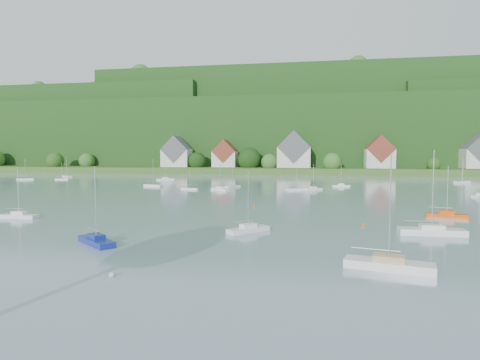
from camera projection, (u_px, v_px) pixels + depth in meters
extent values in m
cube|color=#365821|center=(285.00, 169.00, 212.35)|extent=(600.00, 60.00, 3.00)
cube|color=#153B13|center=(292.00, 139.00, 284.86)|extent=(620.00, 160.00, 40.00)
cube|color=#153B13|center=(85.00, 134.00, 295.65)|extent=(200.00, 120.00, 52.00)
cube|color=#153B13|center=(307.00, 127.00, 277.71)|extent=(240.00, 130.00, 60.00)
sphere|color=#346926|center=(87.00, 161.00, 222.28)|extent=(8.61, 8.61, 8.61)
sphere|color=#214615|center=(55.00, 161.00, 213.46)|extent=(9.03, 9.03, 9.03)
sphere|color=#346926|center=(269.00, 162.00, 197.40)|extent=(8.19, 8.19, 8.19)
sphere|color=#346926|center=(182.00, 163.00, 207.36)|extent=(6.49, 6.49, 6.49)
sphere|color=#346926|center=(381.00, 160.00, 196.16)|extent=(12.16, 12.16, 12.16)
sphere|color=#346926|center=(332.00, 162.00, 188.39)|extent=(8.73, 8.73, 8.73)
sphere|color=black|center=(197.00, 161.00, 205.70)|extent=(9.32, 9.32, 9.32)
sphere|color=#214615|center=(434.00, 164.00, 182.45)|extent=(6.24, 6.24, 6.24)
sphere|color=black|center=(474.00, 162.00, 191.33)|extent=(8.16, 8.16, 8.16)
sphere|color=black|center=(249.00, 160.00, 201.51)|extent=(11.92, 11.92, 11.92)
sphere|color=#346926|center=(100.00, 88.00, 257.71)|extent=(10.52, 10.52, 10.52)
sphere|color=#214615|center=(172.00, 94.00, 285.62)|extent=(10.29, 10.29, 10.29)
sphere|color=black|center=(32.00, 97.00, 298.83)|extent=(10.31, 10.31, 10.31)
sphere|color=black|center=(27.00, 92.00, 272.00)|extent=(8.14, 8.14, 8.14)
sphere|color=#346926|center=(52.00, 98.00, 301.16)|extent=(7.15, 7.15, 7.15)
sphere|color=black|center=(189.00, 92.00, 271.33)|extent=(7.18, 7.18, 7.18)
sphere|color=#346926|center=(39.00, 88.00, 257.57)|extent=(8.89, 8.89, 8.89)
sphere|color=black|center=(25.00, 96.00, 295.35)|extent=(9.97, 9.97, 9.97)
sphere|color=#214615|center=(354.00, 74.00, 255.81)|extent=(12.83, 12.83, 12.83)
sphere|color=#346926|center=(227.00, 75.00, 256.89)|extent=(8.18, 8.18, 8.18)
sphere|color=#214615|center=(294.00, 82.00, 286.62)|extent=(12.73, 12.73, 12.73)
sphere|color=#214615|center=(433.00, 68.00, 237.96)|extent=(11.50, 11.50, 11.50)
sphere|color=#214615|center=(384.00, 78.00, 271.66)|extent=(14.65, 14.65, 14.65)
sphere|color=#346926|center=(358.00, 66.00, 232.53)|extent=(11.95, 11.95, 11.95)
sphere|color=#346926|center=(226.00, 84.00, 289.72)|extent=(7.07, 7.07, 7.07)
sphere|color=black|center=(285.00, 74.00, 251.73)|extent=(8.21, 8.21, 8.21)
sphere|color=#346926|center=(259.00, 80.00, 278.40)|extent=(12.24, 12.24, 12.24)
sphere|color=#346926|center=(140.00, 75.00, 260.22)|extent=(13.65, 13.65, 13.65)
sphere|color=#214615|center=(457.00, 73.00, 248.18)|extent=(8.03, 8.03, 8.03)
sphere|color=#346926|center=(455.00, 91.00, 249.36)|extent=(14.97, 14.97, 14.97)
sphere|color=#214615|center=(419.00, 92.00, 250.67)|extent=(9.78, 9.78, 9.78)
sphere|color=#346926|center=(459.00, 89.00, 238.70)|extent=(9.48, 9.48, 9.48)
sphere|color=#214615|center=(233.00, 106.00, 277.65)|extent=(12.01, 12.01, 12.01)
sphere|color=#346926|center=(463.00, 102.00, 257.87)|extent=(15.99, 15.99, 15.99)
sphere|color=black|center=(287.00, 106.00, 281.27)|extent=(15.72, 15.72, 15.72)
sphere|color=#214615|center=(308.00, 106.00, 274.61)|extent=(10.54, 10.54, 10.54)
sphere|color=#214615|center=(62.00, 116.00, 339.92)|extent=(8.18, 8.18, 8.18)
sphere|color=black|center=(75.00, 114.00, 328.05)|extent=(8.74, 8.74, 8.74)
sphere|color=black|center=(40.00, 111.00, 309.98)|extent=(15.38, 15.38, 15.38)
cube|color=beige|center=(177.00, 158.00, 208.64)|extent=(14.00, 10.00, 9.00)
cube|color=#56565D|center=(177.00, 149.00, 208.35)|extent=(14.00, 10.40, 14.00)
cube|color=beige|center=(225.00, 159.00, 206.34)|extent=(12.00, 9.00, 8.00)
cube|color=brown|center=(225.00, 151.00, 206.08)|extent=(12.00, 9.36, 12.00)
cube|color=beige|center=(294.00, 157.00, 199.27)|extent=(16.00, 11.00, 10.00)
cube|color=#56565D|center=(294.00, 147.00, 198.94)|extent=(16.00, 11.44, 16.00)
cube|color=beige|center=(379.00, 159.00, 190.46)|extent=(13.00, 10.00, 9.00)
cube|color=brown|center=(380.00, 149.00, 190.16)|extent=(13.00, 10.40, 13.00)
cube|color=beige|center=(480.00, 159.00, 186.65)|extent=(15.00, 10.00, 9.00)
cube|color=#56565D|center=(480.00, 149.00, 186.36)|extent=(15.00, 10.40, 15.00)
cube|color=navy|center=(96.00, 241.00, 44.00)|extent=(6.00, 5.31, 0.63)
cube|color=navy|center=(96.00, 236.00, 43.96)|extent=(2.49, 2.34, 0.50)
cylinder|color=silver|center=(95.00, 203.00, 43.72)|extent=(0.10, 0.10, 7.85)
cylinder|color=silver|center=(93.00, 229.00, 44.63)|extent=(2.74, 2.23, 0.08)
cube|color=white|center=(389.00, 265.00, 34.44)|extent=(7.59, 3.66, 0.73)
cube|color=tan|center=(389.00, 258.00, 34.40)|extent=(2.82, 1.98, 0.50)
cylinder|color=silver|center=(390.00, 208.00, 34.11)|extent=(0.10, 0.10, 9.15)
cylinder|color=silver|center=(375.00, 249.00, 34.78)|extent=(3.94, 0.99, 0.08)
cube|color=white|center=(248.00, 230.00, 50.84)|extent=(5.15, 5.37, 0.58)
cube|color=white|center=(248.00, 226.00, 50.80)|extent=(2.22, 2.27, 0.50)
cylinder|color=silver|center=(248.00, 199.00, 50.58)|extent=(0.10, 0.10, 7.27)
cylinder|color=silver|center=(243.00, 221.00, 50.24)|extent=(2.24, 2.40, 0.08)
cube|color=white|center=(432.00, 232.00, 49.08)|extent=(7.65, 2.17, 0.76)
cube|color=white|center=(432.00, 227.00, 49.04)|extent=(2.68, 1.51, 0.50)
cylinder|color=silver|center=(433.00, 189.00, 48.74)|extent=(0.10, 0.10, 9.55)
cylinder|color=silver|center=(422.00, 221.00, 49.19)|extent=(4.20, 0.10, 0.08)
cube|color=#E74C0B|center=(447.00, 216.00, 62.51)|extent=(6.14, 3.08, 0.59)
cube|color=#E74C0B|center=(447.00, 212.00, 62.48)|extent=(2.29, 1.64, 0.50)
cylinder|color=silver|center=(448.00, 190.00, 62.25)|extent=(0.10, 0.10, 7.39)
cylinder|color=silver|center=(441.00, 208.00, 62.80)|extent=(3.17, 0.89, 0.08)
cube|color=white|center=(19.00, 216.00, 61.76)|extent=(5.81, 1.68, 0.58)
cube|color=white|center=(19.00, 213.00, 61.73)|extent=(2.04, 1.16, 0.50)
cylinder|color=silver|center=(18.00, 191.00, 61.51)|extent=(0.10, 0.10, 7.24)
cylinder|color=silver|center=(14.00, 208.00, 61.84)|extent=(3.19, 0.11, 0.08)
sphere|color=silver|center=(112.00, 277.00, 32.43)|extent=(0.50, 0.50, 0.50)
sphere|color=orange|center=(363.00, 226.00, 55.19)|extent=(0.50, 0.50, 0.50)
sphere|color=orange|center=(254.00, 207.00, 74.65)|extent=(0.41, 0.41, 0.41)
cube|color=white|center=(297.00, 189.00, 107.89)|extent=(6.05, 4.13, 0.59)
cylinder|color=silver|center=(297.00, 174.00, 107.63)|extent=(0.10, 0.10, 7.42)
cylinder|color=silver|center=(294.00, 185.00, 107.56)|extent=(2.96, 1.52, 0.08)
cube|color=white|center=(165.00, 179.00, 149.24)|extent=(6.61, 4.37, 0.65)
cube|color=white|center=(165.00, 178.00, 149.20)|extent=(2.58, 2.10, 0.50)
cylinder|color=silver|center=(165.00, 168.00, 148.95)|extent=(0.10, 0.10, 8.06)
cylinder|color=silver|center=(162.00, 176.00, 148.91)|extent=(3.25, 1.57, 0.08)
cube|color=white|center=(62.00, 179.00, 151.81)|extent=(4.91, 2.38, 0.47)
cylinder|color=silver|center=(62.00, 171.00, 151.60)|extent=(0.10, 0.10, 5.92)
cylinder|color=silver|center=(60.00, 176.00, 151.70)|extent=(2.55, 0.68, 0.08)
cube|color=white|center=(462.00, 182.00, 136.60)|extent=(6.08, 4.77, 0.61)
cylinder|color=silver|center=(462.00, 170.00, 136.33)|extent=(0.10, 0.10, 7.67)
cylinder|color=silver|center=(460.00, 178.00, 136.17)|extent=(2.88, 1.90, 0.08)
cube|color=white|center=(480.00, 196.00, 91.75)|extent=(4.38, 4.09, 0.47)
cube|color=white|center=(480.00, 194.00, 91.72)|extent=(1.84, 1.78, 0.50)
cylinder|color=silver|center=(480.00, 182.00, 91.54)|extent=(0.10, 0.10, 5.86)
cylinder|color=silver|center=(478.00, 191.00, 91.31)|extent=(1.99, 1.77, 0.08)
cube|color=white|center=(190.00, 189.00, 110.49)|extent=(4.70, 1.49, 0.46)
cylinder|color=silver|center=(190.00, 177.00, 110.29)|extent=(0.10, 0.10, 5.81)
cylinder|color=silver|center=(187.00, 185.00, 110.56)|extent=(2.56, 0.18, 0.08)
cube|color=white|center=(232.00, 187.00, 117.59)|extent=(4.06, 5.65, 0.56)
cylinder|color=silver|center=(232.00, 174.00, 117.35)|extent=(0.10, 0.10, 6.98)
cylinder|color=silver|center=(231.00, 183.00, 116.86)|extent=(1.55, 2.73, 0.08)
cube|color=white|center=(313.00, 189.00, 109.00)|extent=(4.94, 4.26, 0.51)
cube|color=white|center=(313.00, 187.00, 108.96)|extent=(2.03, 1.89, 0.50)
cylinder|color=silver|center=(313.00, 176.00, 108.77)|extent=(0.10, 0.10, 6.41)
cylinder|color=silver|center=(311.00, 185.00, 108.57)|extent=(2.29, 1.78, 0.08)
cube|color=white|center=(26.00, 179.00, 151.17)|extent=(6.10, 3.86, 0.59)
cylinder|color=silver|center=(25.00, 168.00, 150.91)|extent=(0.10, 0.10, 7.40)
cylinder|color=silver|center=(23.00, 176.00, 150.88)|extent=(3.02, 1.36, 0.08)
cube|color=white|center=(153.00, 186.00, 120.95)|extent=(6.35, 3.45, 0.61)
cylinder|color=silver|center=(153.00, 172.00, 120.68)|extent=(0.10, 0.10, 7.64)
cylinder|color=silver|center=(151.00, 181.00, 121.29)|extent=(3.24, 1.08, 0.08)
cube|color=white|center=(220.00, 189.00, 108.25)|extent=(5.77, 4.64, 0.59)
cube|color=white|center=(220.00, 187.00, 108.22)|extent=(2.34, 2.10, 0.50)
cylinder|color=silver|center=(220.00, 175.00, 107.99)|extent=(0.10, 0.10, 7.32)
cylinder|color=silver|center=(218.00, 185.00, 108.78)|extent=(2.71, 1.87, 0.08)
cube|color=white|center=(462.00, 183.00, 132.81)|extent=(5.75, 4.18, 0.57)
cylinder|color=silver|center=(463.00, 171.00, 132.56)|extent=(0.10, 0.10, 7.12)
cylinder|color=silver|center=(461.00, 179.00, 132.45)|extent=(2.77, 1.61, 0.08)
cube|color=white|center=(341.00, 186.00, 120.05)|extent=(5.34, 2.15, 0.52)
cube|color=white|center=(341.00, 184.00, 120.02)|extent=(1.94, 1.26, 0.50)
cylinder|color=silver|center=(341.00, 174.00, 119.82)|extent=(0.10, 0.10, 6.48)
cylinder|color=silver|center=(338.00, 182.00, 120.00)|extent=(2.84, 0.47, 0.08)
cube|color=white|center=(67.00, 176.00, 169.51)|extent=(6.14, 5.16, 0.63)
cylinder|color=silver|center=(67.00, 166.00, 169.23)|extent=(0.10, 0.10, 7.90)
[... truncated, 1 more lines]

